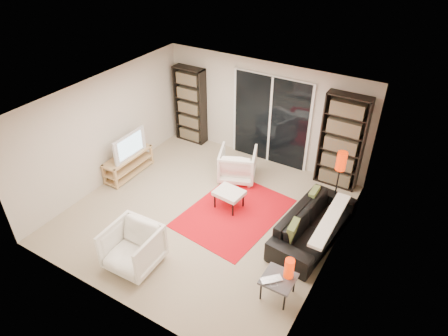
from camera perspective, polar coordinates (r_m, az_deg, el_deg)
The scene contains 20 objects.
floor at distance 8.10m, azimuth -2.62°, elevation -6.41°, with size 5.00×5.00×0.00m, color tan.
wall_back at distance 9.29m, azimuth 5.70°, elevation 7.95°, with size 5.00×0.02×2.40m, color beige.
wall_front at distance 5.93m, azimuth -16.46°, elevation -10.66°, with size 5.00×0.02×2.40m, color beige.
wall_left at distance 8.84m, azimuth -16.59°, elevation 5.23°, with size 0.02×5.00×2.40m, color beige.
wall_right at distance 6.58m, azimuth 15.75°, elevation -5.38°, with size 0.02×5.00×2.40m, color beige.
ceiling at distance 6.80m, azimuth -3.15°, elevation 9.24°, with size 5.00×5.00×0.02m, color white.
sliding_door at distance 9.25m, azimuth 6.66°, elevation 6.74°, with size 1.92×0.08×2.16m.
bookshelf_left at distance 10.15m, azimuth -4.84°, elevation 8.92°, with size 0.80×0.30×1.95m.
bookshelf_right at distance 8.68m, azimuth 16.48°, elevation 3.57°, with size 0.90×0.30×2.10m.
tv_stand at distance 9.31m, azimuth -13.46°, elevation 0.57°, with size 0.40×1.26×0.50m.
tv at distance 9.04m, azimuth -13.79°, elevation 3.28°, with size 0.97×0.13×0.56m, color black.
rug at distance 8.08m, azimuth 1.46°, elevation -6.41°, with size 1.65×2.23×0.01m, color red.
sofa at distance 7.53m, azimuth 12.73°, elevation -7.94°, with size 2.10×0.82×0.61m, color black.
armchair_back at distance 8.86m, azimuth 1.96°, elevation 0.53°, with size 0.79×0.81×0.74m, color white.
armchair_front at distance 6.99m, azimuth -12.91°, elevation -11.06°, with size 0.83×0.85×0.78m, color white.
ottoman at distance 8.02m, azimuth 0.73°, elevation -3.67°, with size 0.60×0.51×0.40m.
side_table at distance 6.45m, azimuth 7.79°, elevation -15.56°, with size 0.50×0.50×0.40m.
laptop at distance 6.34m, azimuth 6.93°, elevation -15.86°, with size 0.33×0.21×0.03m, color silver.
table_lamp at distance 6.34m, azimuth 9.30°, elevation -13.94°, with size 0.15×0.15×0.34m, color red.
floor_lamp at distance 7.83m, azimuth 16.27°, elevation 0.08°, with size 0.21×0.21×1.38m.
Camera 1 is at (3.49, -5.12, 5.21)m, focal length 32.00 mm.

